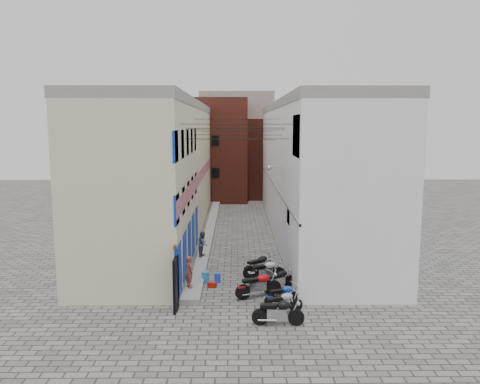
{
  "coord_description": "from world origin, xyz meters",
  "views": [
    {
      "loc": [
        -0.07,
        -18.63,
        7.48
      ],
      "look_at": [
        0.19,
        12.38,
        3.0
      ],
      "focal_mm": 35.0,
      "sensor_mm": 36.0,
      "label": 1
    }
  ],
  "objects_px": {
    "motorcycle_a": "(278,311)",
    "person_a": "(189,272)",
    "motorcycle_e": "(279,279)",
    "motorcycle_g": "(259,264)",
    "water_jug_far": "(217,278)",
    "motorcycle_d": "(258,284)",
    "motorcycle_f": "(266,270)",
    "person_b": "(203,244)",
    "motorcycle_b": "(282,302)",
    "red_crate": "(212,285)",
    "water_jug_near": "(205,277)",
    "motorcycle_c": "(284,294)"
  },
  "relations": [
    {
      "from": "motorcycle_b",
      "to": "motorcycle_f",
      "type": "bearing_deg",
      "value": 161.38
    },
    {
      "from": "motorcycle_d",
      "to": "motorcycle_g",
      "type": "relative_size",
      "value": 1.06
    },
    {
      "from": "motorcycle_c",
      "to": "water_jug_far",
      "type": "height_order",
      "value": "motorcycle_c"
    },
    {
      "from": "person_b",
      "to": "motorcycle_b",
      "type": "bearing_deg",
      "value": -138.96
    },
    {
      "from": "motorcycle_c",
      "to": "water_jug_near",
      "type": "height_order",
      "value": "motorcycle_c"
    },
    {
      "from": "motorcycle_f",
      "to": "motorcycle_g",
      "type": "height_order",
      "value": "same"
    },
    {
      "from": "person_a",
      "to": "red_crate",
      "type": "bearing_deg",
      "value": -82.79
    },
    {
      "from": "water_jug_near",
      "to": "water_jug_far",
      "type": "distance_m",
      "value": 0.58
    },
    {
      "from": "motorcycle_b",
      "to": "person_a",
      "type": "bearing_deg",
      "value": -146.98
    },
    {
      "from": "person_a",
      "to": "motorcycle_a",
      "type": "bearing_deg",
      "value": -161.24
    },
    {
      "from": "motorcycle_f",
      "to": "water_jug_near",
      "type": "relative_size",
      "value": 3.65
    },
    {
      "from": "motorcycle_d",
      "to": "motorcycle_f",
      "type": "xyz_separation_m",
      "value": [
        0.45,
        2.05,
        -0.03
      ]
    },
    {
      "from": "motorcycle_d",
      "to": "water_jug_far",
      "type": "height_order",
      "value": "motorcycle_d"
    },
    {
      "from": "motorcycle_g",
      "to": "water_jug_far",
      "type": "height_order",
      "value": "motorcycle_g"
    },
    {
      "from": "motorcycle_b",
      "to": "person_a",
      "type": "xyz_separation_m",
      "value": [
        -3.92,
        2.51,
        0.44
      ]
    },
    {
      "from": "person_a",
      "to": "water_jug_far",
      "type": "distance_m",
      "value": 1.94
    },
    {
      "from": "motorcycle_c",
      "to": "motorcycle_e",
      "type": "xyz_separation_m",
      "value": [
        -0.02,
        1.83,
        0.03
      ]
    },
    {
      "from": "motorcycle_b",
      "to": "red_crate",
      "type": "relative_size",
      "value": 4.89
    },
    {
      "from": "motorcycle_f",
      "to": "water_jug_far",
      "type": "height_order",
      "value": "motorcycle_f"
    },
    {
      "from": "red_crate",
      "to": "water_jug_near",
      "type": "bearing_deg",
      "value": 120.23
    },
    {
      "from": "motorcycle_c",
      "to": "motorcycle_d",
      "type": "bearing_deg",
      "value": -154.12
    },
    {
      "from": "motorcycle_a",
      "to": "red_crate",
      "type": "xyz_separation_m",
      "value": [
        -2.69,
        4.16,
        -0.46
      ]
    },
    {
      "from": "motorcycle_b",
      "to": "person_b",
      "type": "distance_m",
      "value": 8.36
    },
    {
      "from": "motorcycle_g",
      "to": "water_jug_near",
      "type": "distance_m",
      "value": 2.86
    },
    {
      "from": "motorcycle_e",
      "to": "red_crate",
      "type": "distance_m",
      "value": 3.13
    },
    {
      "from": "motorcycle_e",
      "to": "motorcycle_f",
      "type": "xyz_separation_m",
      "value": [
        -0.53,
        1.15,
        0.06
      ]
    },
    {
      "from": "motorcycle_b",
      "to": "motorcycle_a",
      "type": "bearing_deg",
      "value": -39.26
    },
    {
      "from": "water_jug_near",
      "to": "water_jug_far",
      "type": "height_order",
      "value": "water_jug_near"
    },
    {
      "from": "motorcycle_g",
      "to": "person_b",
      "type": "distance_m",
      "value": 3.99
    },
    {
      "from": "motorcycle_g",
      "to": "water_jug_far",
      "type": "relative_size",
      "value": 4.38
    },
    {
      "from": "motorcycle_d",
      "to": "water_jug_near",
      "type": "relative_size",
      "value": 3.86
    },
    {
      "from": "motorcycle_a",
      "to": "person_a",
      "type": "xyz_separation_m",
      "value": [
        -3.67,
        3.48,
        0.4
      ]
    },
    {
      "from": "motorcycle_e",
      "to": "person_a",
      "type": "relative_size",
      "value": 1.26
    },
    {
      "from": "person_b",
      "to": "water_jug_far",
      "type": "height_order",
      "value": "person_b"
    },
    {
      "from": "motorcycle_a",
      "to": "water_jug_near",
      "type": "bearing_deg",
      "value": -144.77
    },
    {
      "from": "motorcycle_b",
      "to": "motorcycle_c",
      "type": "xyz_separation_m",
      "value": [
        0.15,
        0.98,
        -0.03
      ]
    },
    {
      "from": "red_crate",
      "to": "motorcycle_f",
      "type": "bearing_deg",
      "value": 16.78
    },
    {
      "from": "motorcycle_e",
      "to": "motorcycle_g",
      "type": "height_order",
      "value": "motorcycle_g"
    },
    {
      "from": "motorcycle_a",
      "to": "person_a",
      "type": "bearing_deg",
      "value": -130.82
    },
    {
      "from": "motorcycle_g",
      "to": "water_jug_near",
      "type": "bearing_deg",
      "value": -107.01
    },
    {
      "from": "motorcycle_c",
      "to": "person_b",
      "type": "distance_m",
      "value": 7.57
    },
    {
      "from": "motorcycle_c",
      "to": "motorcycle_f",
      "type": "bearing_deg",
      "value": 169.14
    },
    {
      "from": "red_crate",
      "to": "motorcycle_c",
      "type": "bearing_deg",
      "value": -35.54
    },
    {
      "from": "motorcycle_g",
      "to": "motorcycle_e",
      "type": "bearing_deg",
      "value": -18.13
    },
    {
      "from": "motorcycle_g",
      "to": "red_crate",
      "type": "distance_m",
      "value": 2.87
    },
    {
      "from": "person_a",
      "to": "water_jug_near",
      "type": "relative_size",
      "value": 2.61
    },
    {
      "from": "motorcycle_c",
      "to": "motorcycle_g",
      "type": "bearing_deg",
      "value": 170.64
    },
    {
      "from": "motorcycle_c",
      "to": "motorcycle_g",
      "type": "xyz_separation_m",
      "value": [
        -0.83,
        3.9,
        0.09
      ]
    },
    {
      "from": "motorcycle_d",
      "to": "person_b",
      "type": "relative_size",
      "value": 1.54
    },
    {
      "from": "motorcycle_g",
      "to": "person_b",
      "type": "xyz_separation_m",
      "value": [
        -2.98,
        2.63,
        0.36
      ]
    }
  ]
}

